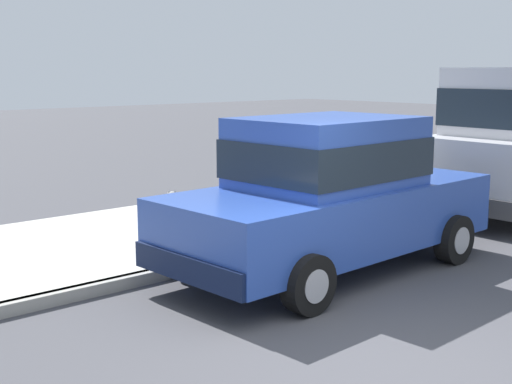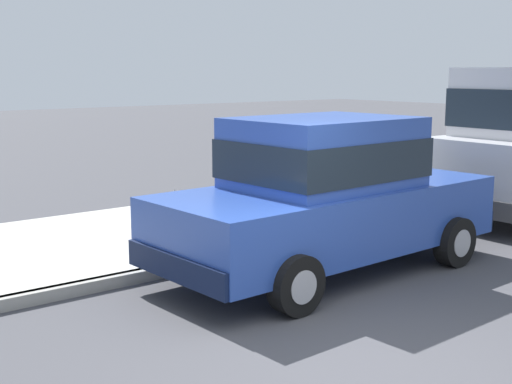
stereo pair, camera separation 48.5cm
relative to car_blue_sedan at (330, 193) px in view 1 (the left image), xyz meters
The scene contains 5 objects.
ground_plane 2.87m from the car_blue_sedan, 37.48° to the right, with size 80.00×80.00×0.00m, color #424247.
curb 2.16m from the car_blue_sedan, 122.88° to the right, with size 0.16×64.00×0.14m, color gray.
sidewalk 3.42m from the car_blue_sedan, 150.16° to the right, with size 3.60×64.00×0.14m, color #B7B5AD.
car_blue_sedan is the anchor object (origin of this frame).
dog_grey 3.18m from the car_blue_sedan, behind, with size 0.47×0.66×0.49m.
Camera 1 is at (3.57, -4.60, 2.47)m, focal length 48.70 mm.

